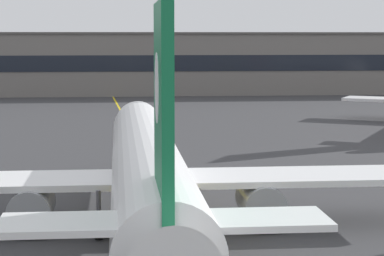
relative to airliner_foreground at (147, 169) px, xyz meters
name	(u,v)px	position (x,y,z in m)	size (l,w,h in m)	color
taxiway_centreline	(157,176)	(1.36, 16.04, -3.37)	(0.30, 180.00, 0.01)	yellow
airliner_foreground	(147,169)	(0.00, 0.00, 0.00)	(32.01, 41.41, 11.65)	white
safety_cone_by_nose_gear	(139,174)	(-0.05, 15.79, -3.11)	(0.44, 0.44, 0.55)	orange
terminal_building	(187,63)	(11.01, 99.17, 2.21)	(166.59, 12.40, 11.15)	slate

